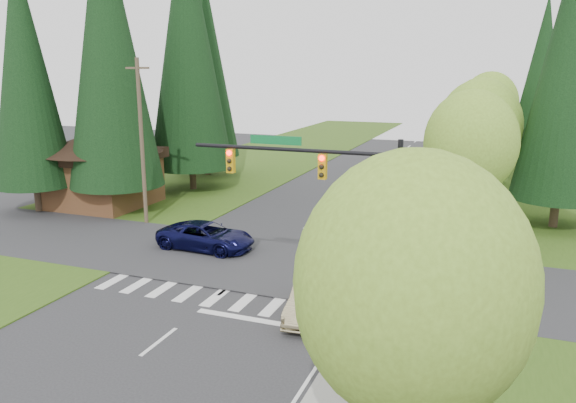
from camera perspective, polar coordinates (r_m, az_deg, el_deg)
The scene contains 33 objects.
ground at distance 21.52m, azimuth -11.47°, elevation -12.63°, with size 120.00×120.00×0.00m, color #28282B.
grass_east at distance 37.46m, azimuth 23.78°, elevation -2.23°, with size 14.00×110.00×0.06m, color #325015.
grass_west at distance 44.24m, azimuth -12.01°, elevation 0.85°, with size 14.00×110.00×0.06m, color #325015.
cross_street at distance 28.05m, azimuth -2.73°, elevation -6.13°, with size 120.00×8.00×0.10m, color #28282B.
sidewalk_east at distance 39.50m, azimuth 14.83°, elevation -0.73°, with size 1.80×80.00×0.13m, color gray.
curb_east at distance 39.59m, azimuth 13.61°, elevation -0.63°, with size 0.20×80.00×0.13m, color gray.
stone_wall_north at distance 47.13m, azimuth 17.98°, elevation 1.64°, with size 0.70×40.00×0.70m, color #4C4438.
traffic_signal at distance 22.08m, azimuth 3.93°, elevation 1.95°, with size 8.70×0.37×6.80m.
brown_building at distance 40.87m, azimuth -18.37°, elevation 3.90°, with size 8.40×8.40×5.40m.
utility_pole at distance 34.93m, azimuth -14.64°, elevation 5.98°, with size 1.60×0.24×10.00m.
decid_tree_0 at distance 30.48m, azimuth 18.06°, elevation 5.62°, with size 4.80×4.80×8.37m.
decid_tree_1 at distance 37.41m, azimuth 18.85°, elevation 7.17°, with size 5.20×5.20×8.80m.
decid_tree_2 at distance 44.38m, azimuth 19.00°, elevation 8.17°, with size 5.00×5.00×8.82m.
decid_tree_3 at distance 51.37m, azimuth 19.41°, elevation 8.44°, with size 5.00×5.00×8.55m.
decid_tree_4 at distance 58.33m, azimuth 19.77°, elevation 9.29°, with size 5.40×5.40×9.18m.
decid_tree_5 at distance 65.35m, azimuth 19.73°, elevation 9.17°, with size 4.80×4.80×8.30m.
decid_tree_6 at distance 72.32m, azimuth 19.98°, elevation 9.73°, with size 5.20×5.20×8.86m.
decid_tree_south at distance 11.07m, azimuth 12.56°, elevation -8.40°, with size 4.60×4.60×7.92m.
conifer_w_a at distance 38.41m, azimuth -17.78°, elevation 14.86°, with size 6.12×6.12×19.80m.
conifer_w_b at distance 43.38m, azimuth -17.53°, elevation 13.30°, with size 5.44×5.44×17.80m.
conifer_w_c at distance 44.48m, azimuth -10.16°, elevation 15.61°, with size 6.46×6.46×20.80m.
conifer_w_d at distance 40.22m, azimuth -25.16°, elevation 12.01°, with size 5.10×5.10×16.80m.
conifer_w_e at distance 50.64m, azimuth -8.54°, elevation 14.22°, with size 5.78×5.78×18.80m.
conifer_e_a at distance 36.38m, azimuth 26.84°, elevation 12.64°, with size 5.44×5.44×17.80m.
conifer_e_b at distance 50.44m, azimuth 26.60°, elevation 13.59°, with size 6.12×6.12×19.80m.
conifer_e_c at distance 64.31m, azimuth 24.42°, elevation 12.08°, with size 5.10×5.10×16.80m.
sedan_champagne at distance 21.96m, azimuth 2.66°, elevation -9.78°, with size 1.50×4.31×1.42m, color tan.
suv_navy at distance 29.99m, azimuth -8.31°, elevation -3.51°, with size 2.40×5.21×1.45m, color #0A0B32.
parked_car_a at distance 34.25m, azimuth 9.34°, elevation -1.39°, with size 1.77×4.40×1.50m, color silver.
parked_car_b at distance 39.72m, azimuth 11.01°, elevation 0.40°, with size 1.79×4.39×1.27m, color gray.
parked_car_c at distance 51.92m, azimuth 15.01°, elevation 3.28°, with size 1.53×4.40×1.45m, color #B2B2B7.
parked_car_d at distance 53.95m, azimuth 13.75°, elevation 3.69°, with size 1.66×4.14×1.41m, color silver.
parked_car_e at distance 62.79m, azimuth 14.82°, elevation 5.00°, with size 2.21×5.42×1.57m, color #A8A8AD.
Camera 1 is at (10.65, -16.23, 9.29)m, focal length 35.00 mm.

